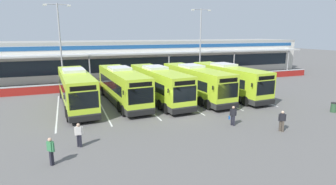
% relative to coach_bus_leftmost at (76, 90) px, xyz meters
% --- Properties ---
extents(ground_plane, '(200.00, 200.00, 0.00)m').
position_rel_coach_bus_leftmost_xyz_m(ground_plane, '(8.64, -6.72, -1.79)').
color(ground_plane, '#605E5B').
extents(terminal_building, '(70.00, 13.00, 6.00)m').
position_rel_coach_bus_leftmost_xyz_m(terminal_building, '(8.64, 20.19, 1.23)').
color(terminal_building, beige).
rests_on(terminal_building, ground).
extents(red_barrier_wall, '(60.00, 0.40, 1.10)m').
position_rel_coach_bus_leftmost_xyz_m(red_barrier_wall, '(8.64, 7.78, -1.23)').
color(red_barrier_wall, maroon).
rests_on(red_barrier_wall, ground).
extents(coach_bus_leftmost, '(3.56, 12.29, 3.78)m').
position_rel_coach_bus_leftmost_xyz_m(coach_bus_leftmost, '(0.00, 0.00, 0.00)').
color(coach_bus_leftmost, '#B7DB2D').
rests_on(coach_bus_leftmost, ground).
extents(coach_bus_left_centre, '(3.56, 12.29, 3.78)m').
position_rel_coach_bus_leftmost_xyz_m(coach_bus_left_centre, '(4.68, -0.08, 0.00)').
color(coach_bus_left_centre, '#B7DB2D').
rests_on(coach_bus_left_centre, ground).
extents(coach_bus_centre, '(3.56, 12.29, 3.78)m').
position_rel_coach_bus_leftmost_xyz_m(coach_bus_centre, '(8.50, -0.76, 0.00)').
color(coach_bus_centre, '#B7DB2D').
rests_on(coach_bus_centre, ground).
extents(coach_bus_right_centre, '(3.56, 12.29, 3.78)m').
position_rel_coach_bus_leftmost_xyz_m(coach_bus_right_centre, '(12.84, -0.95, 0.00)').
color(coach_bus_right_centre, '#B7DB2D').
rests_on(coach_bus_right_centre, ground).
extents(coach_bus_rightmost, '(3.56, 12.29, 3.78)m').
position_rel_coach_bus_leftmost_xyz_m(coach_bus_rightmost, '(17.09, -1.10, 0.00)').
color(coach_bus_rightmost, '#B7DB2D').
rests_on(coach_bus_rightmost, ground).
extents(bay_stripe_far_west, '(0.14, 13.00, 0.01)m').
position_rel_coach_bus_leftmost_xyz_m(bay_stripe_far_west, '(-1.86, -0.72, -1.78)').
color(bay_stripe_far_west, silver).
rests_on(bay_stripe_far_west, ground).
extents(bay_stripe_west, '(0.14, 13.00, 0.01)m').
position_rel_coach_bus_leftmost_xyz_m(bay_stripe_west, '(2.34, -0.72, -1.78)').
color(bay_stripe_west, silver).
rests_on(bay_stripe_west, ground).
extents(bay_stripe_mid_west, '(0.14, 13.00, 0.01)m').
position_rel_coach_bus_leftmost_xyz_m(bay_stripe_mid_west, '(6.54, -0.72, -1.78)').
color(bay_stripe_mid_west, silver).
rests_on(bay_stripe_mid_west, ground).
extents(bay_stripe_centre, '(0.14, 13.00, 0.01)m').
position_rel_coach_bus_leftmost_xyz_m(bay_stripe_centre, '(10.74, -0.72, -1.78)').
color(bay_stripe_centre, silver).
rests_on(bay_stripe_centre, ground).
extents(bay_stripe_mid_east, '(0.14, 13.00, 0.01)m').
position_rel_coach_bus_leftmost_xyz_m(bay_stripe_mid_east, '(14.94, -0.72, -1.78)').
color(bay_stripe_mid_east, silver).
rests_on(bay_stripe_mid_east, ground).
extents(bay_stripe_east, '(0.14, 13.00, 0.01)m').
position_rel_coach_bus_leftmost_xyz_m(bay_stripe_east, '(19.14, -0.72, -1.78)').
color(bay_stripe_east, silver).
rests_on(bay_stripe_east, ground).
extents(pedestrian_with_handbag, '(0.62, 0.51, 1.62)m').
position_rel_coach_bus_leftmost_xyz_m(pedestrian_with_handbag, '(11.54, -10.36, -0.93)').
color(pedestrian_with_handbag, black).
rests_on(pedestrian_with_handbag, ground).
extents(pedestrian_in_dark_coat, '(0.43, 0.46, 1.62)m').
position_rel_coach_bus_leftmost_xyz_m(pedestrian_in_dark_coat, '(-1.90, -12.36, -0.91)').
color(pedestrian_in_dark_coat, black).
rests_on(pedestrian_in_dark_coat, ground).
extents(pedestrian_child, '(0.54, 0.32, 1.62)m').
position_rel_coach_bus_leftmost_xyz_m(pedestrian_child, '(-0.29, -10.35, -0.91)').
color(pedestrian_child, black).
rests_on(pedestrian_child, ground).
extents(pedestrian_near_bin, '(0.50, 0.41, 1.62)m').
position_rel_coach_bus_leftmost_xyz_m(pedestrian_near_bin, '(14.24, -12.83, -0.91)').
color(pedestrian_near_bin, '#4C4238').
rests_on(pedestrian_near_bin, ground).
extents(lamp_post_west, '(3.24, 0.28, 11.00)m').
position_rel_coach_bus_leftmost_xyz_m(lamp_post_west, '(-1.23, 9.88, 4.50)').
color(lamp_post_west, '#9E9EA3').
rests_on(lamp_post_west, ground).
extents(lamp_post_centre, '(3.24, 0.28, 11.00)m').
position_rel_coach_bus_leftmost_xyz_m(lamp_post_centre, '(19.12, 10.09, 4.50)').
color(lamp_post_centre, '#9E9EA3').
rests_on(lamp_post_centre, ground).
extents(litter_bin, '(0.54, 0.54, 0.93)m').
position_rel_coach_bus_leftmost_xyz_m(litter_bin, '(22.62, -10.59, -1.32)').
color(litter_bin, '#2D5133').
rests_on(litter_bin, ground).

